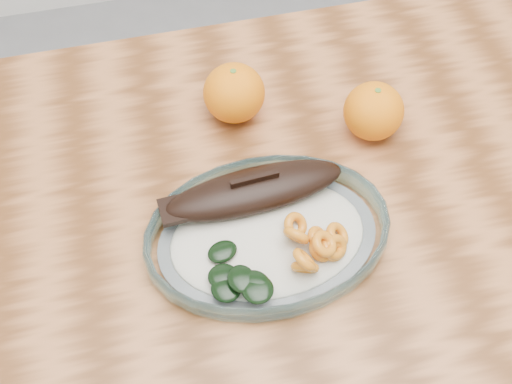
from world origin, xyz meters
TOP-DOWN VIEW (x-y plane):
  - dining_table at (0.00, 0.00)m, footprint 1.20×0.80m
  - plated_meal at (-0.10, -0.00)m, footprint 0.54×0.53m
  - orange_left at (-0.10, 0.21)m, footprint 0.08×0.08m
  - orange_right at (0.08, 0.13)m, footprint 0.08×0.08m

SIDE VIEW (x-z plane):
  - dining_table at x=0.00m, z-range 0.28..1.03m
  - plated_meal at x=-0.10m, z-range 0.73..0.81m
  - orange_right at x=0.08m, z-range 0.75..0.83m
  - orange_left at x=-0.10m, z-range 0.75..0.83m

